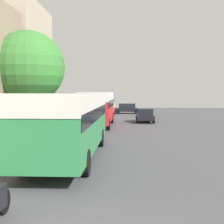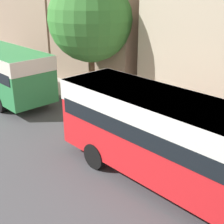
{
  "view_description": "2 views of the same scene",
  "coord_description": "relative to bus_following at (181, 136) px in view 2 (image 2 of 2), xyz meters",
  "views": [
    {
      "loc": [
        1.18,
        -5.11,
        3.07
      ],
      "look_at": [
        -0.27,
        23.28,
        1.33
      ],
      "focal_mm": 50.0,
      "sensor_mm": 36.0,
      "label": 1
    },
    {
      "loc": [
        6.17,
        28.29,
        6.5
      ],
      "look_at": [
        -1.32,
        20.46,
        2.04
      ],
      "focal_mm": 50.0,
      "sensor_mm": 36.0,
      "label": 2
    }
  ],
  "objects": [
    {
      "name": "street_tree",
      "position": [
        -3.65,
        -8.71,
        2.68
      ],
      "size": [
        4.68,
        4.68,
        6.9
      ],
      "color": "brown",
      "rests_on": "sidewalk"
    },
    {
      "name": "building_midblock",
      "position": [
        -7.87,
        -10.73,
        2.25
      ],
      "size": [
        6.47,
        7.53,
        8.56
      ],
      "color": "gray",
      "rests_on": "ground_plane"
    },
    {
      "name": "pedestrian_near_curb",
      "position": [
        -4.19,
        -15.38,
        -1.07
      ],
      "size": [
        0.37,
        0.37,
        1.59
      ],
      "color": "#232838",
      "rests_on": "sidewalk"
    },
    {
      "name": "bus_following",
      "position": [
        0.0,
        0.0,
        0.0
      ],
      "size": [
        2.53,
        9.53,
        3.13
      ],
      "color": "red",
      "rests_on": "ground_plane"
    }
  ]
}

